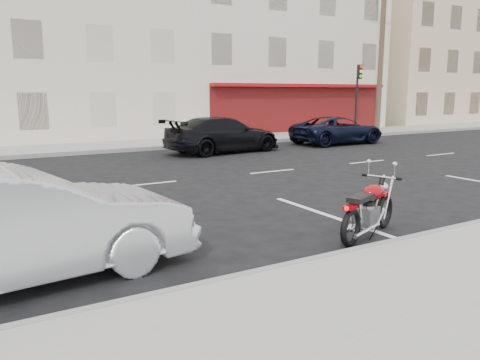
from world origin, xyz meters
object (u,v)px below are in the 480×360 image
object	(u,v)px
sedan_silver	(12,226)
suv_far	(338,130)
utility_pole	(381,52)
traffic_light	(358,90)
motorcycle	(385,203)
car_far	(223,135)
fire_hydrant	(334,126)

from	to	relation	value
sedan_silver	suv_far	world-z (taller)	sedan_silver
utility_pole	traffic_light	xyz separation A→B (m)	(-2.00, -0.27, -2.18)
traffic_light	suv_far	bearing A→B (deg)	-142.91
motorcycle	car_far	distance (m)	11.29
utility_pole	fire_hydrant	xyz separation A→B (m)	(-3.50, -0.10, -4.21)
motorcycle	suv_far	distance (m)	14.15
fire_hydrant	sedan_silver	xyz separation A→B (m)	(-17.67, -13.97, 0.23)
fire_hydrant	sedan_silver	distance (m)	22.53
sedan_silver	car_far	bearing A→B (deg)	-45.40
traffic_light	suv_far	xyz separation A→B (m)	(-4.39, -3.32, -1.91)
utility_pole	suv_far	size ratio (longest dim) A/B	1.95
motorcycle	suv_far	bearing A→B (deg)	30.54
traffic_light	car_far	size ratio (longest dim) A/B	0.77
sedan_silver	suv_far	bearing A→B (deg)	-60.49
traffic_light	car_far	distance (m)	11.28
fire_hydrant	suv_far	bearing A→B (deg)	-129.67
traffic_light	suv_far	size ratio (longest dim) A/B	0.82
utility_pole	motorcycle	world-z (taller)	utility_pole
traffic_light	car_far	world-z (taller)	traffic_light
traffic_light	car_far	bearing A→B (deg)	-162.11
sedan_silver	traffic_light	bearing A→B (deg)	-60.08
fire_hydrant	sedan_silver	bearing A→B (deg)	-141.67
utility_pole	motorcycle	size ratio (longest dim) A/B	4.82
utility_pole	motorcycle	distance (m)	21.55
utility_pole	fire_hydrant	distance (m)	5.48
car_far	traffic_light	bearing A→B (deg)	-78.94
utility_pole	traffic_light	size ratio (longest dim) A/B	2.37
suv_far	car_far	distance (m)	6.20
sedan_silver	car_far	distance (m)	13.47
utility_pole	suv_far	world-z (taller)	utility_pole
utility_pole	fire_hydrant	world-z (taller)	utility_pole
suv_far	utility_pole	bearing A→B (deg)	-61.47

